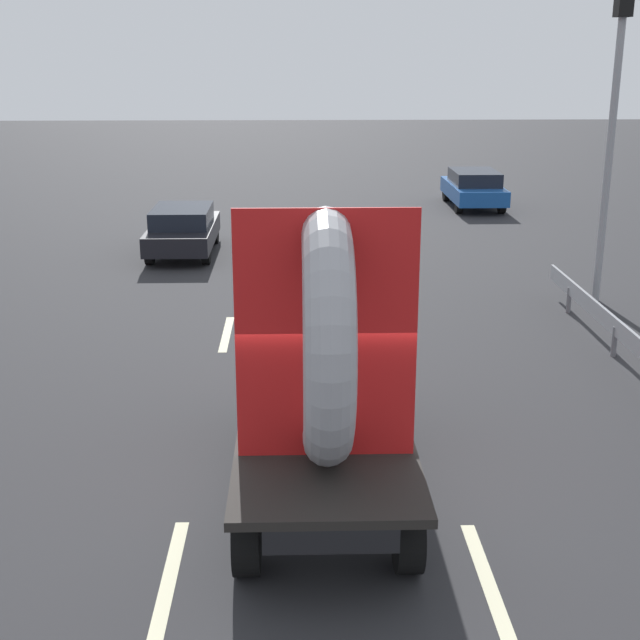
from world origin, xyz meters
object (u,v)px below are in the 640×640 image
(distant_sedan, at_px, (183,229))
(traffic_light, at_px, (615,97))
(flatbed_truck, at_px, (321,350))
(oncoming_car, at_px, (474,187))

(distant_sedan, distance_m, traffic_light, 11.44)
(flatbed_truck, relative_size, distant_sedan, 1.37)
(oncoming_car, bearing_deg, flatbed_truck, -106.44)
(distant_sedan, height_order, traffic_light, traffic_light)
(oncoming_car, bearing_deg, traffic_light, -88.14)
(flatbed_truck, height_order, distant_sedan, flatbed_truck)
(distant_sedan, bearing_deg, flatbed_truck, -75.65)
(flatbed_truck, distance_m, oncoming_car, 20.98)
(flatbed_truck, bearing_deg, distant_sedan, 104.35)
(distant_sedan, xyz_separation_m, traffic_light, (9.66, -4.91, 3.69))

